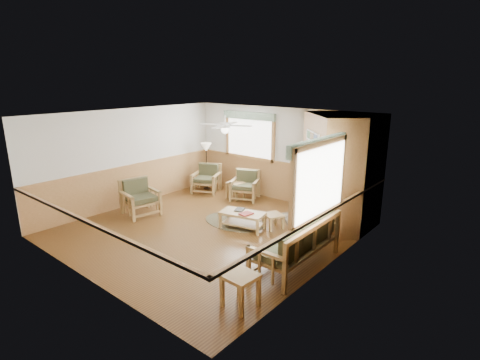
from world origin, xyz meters
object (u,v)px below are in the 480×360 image
Objects in this scene: coffee_table at (242,220)px; floor_lamp_left at (207,166)px; end_table_chairs at (236,190)px; footstool at (273,221)px; armchair_left at (140,198)px; end_table_sofa at (240,290)px; sofa at (296,243)px; armchair_back_left at (206,179)px; floor_lamp_right at (329,199)px; armchair_back_right at (245,185)px.

floor_lamp_left is at bearing 134.41° from coffee_table.
floor_lamp_left is at bearing 173.13° from end_table_chairs.
armchair_left is at bearing -155.46° from footstool.
end_table_sofa is 0.37× the size of floor_lamp_left.
coffee_table is (2.67, 0.96, -0.25)m from armchair_left.
armchair_back_left is at bearing -116.76° from sofa.
floor_lamp_left is at bearing 18.04° from armchair_left.
coffee_table is at bearing -31.55° from floor_lamp_left.
coffee_table is 2.10× the size of end_table_chairs.
armchair_left is 4.82m from floor_lamp_right.
sofa is at bearing -76.09° from armchair_left.
armchair_back_right is at bearing 19.57° from end_table_chairs.
end_table_chairs is at bearing 165.47° from floor_lamp_right.
end_table_sofa reaches higher than footstool.
floor_lamp_left is (-3.01, 1.85, 0.55)m from coffee_table.
sofa is 1.10× the size of floor_lamp_right.
floor_lamp_left is at bearing -118.16° from sofa.
end_table_chairs is (1.02, 2.65, -0.21)m from armchair_left.
armchair_left is at bearing -87.72° from sofa.
coffee_table is 0.73m from footstool.
floor_lamp_right is (3.18, -0.99, 0.49)m from armchair_back_right.
floor_lamp_right is (1.81, 0.79, 0.71)m from coffee_table.
footstool is 0.22× the size of floor_lamp_right.
end_table_chairs is at bearing 131.18° from end_table_sofa.
end_table_sofa reaches higher than end_table_chairs.
armchair_back_right is 0.34m from end_table_chairs.
armchair_back_left is 3.19m from coffee_table.
end_table_sofa is at bearing -75.47° from armchair_back_right.
armchair_left is 1.86× the size of end_table_chairs.
coffee_table is at bearing 128.78° from end_table_sofa.
floor_lamp_right is (1.27, 0.29, 0.74)m from footstool.
floor_lamp_right reaches higher than armchair_left.
armchair_back_right is at bearing 146.12° from footstool.
floor_lamp_left is (-0.34, 2.81, 0.29)m from armchair_left.
coffee_table is at bearing -59.00° from armchair_left.
armchair_back_right is at bearing -16.47° from armchair_back_left.
armchair_back_right is 5.39m from end_table_sofa.
armchair_back_left is 1.02× the size of armchair_back_right.
footstool is at bearing -20.81° from floor_lamp_left.
floor_lamp_right reaches higher than armchair_back_right.
end_table_chairs is at bearing -9.95° from armchair_left.
coffee_table is (-1.93, 0.74, -0.26)m from sofa.
armchair_back_right is at bearing -2.30° from floor_lamp_left.
armchair_back_right is 3.36m from floor_lamp_right.
sofa reaches higher than coffee_table.
armchair_left is 2.84m from floor_lamp_left.
armchair_back_right is 3.03m from armchair_left.
armchair_back_left is 1.75× the size of end_table_chairs.
end_table_chairs is 0.27× the size of floor_lamp_right.
floor_lamp_right reaches higher than coffee_table.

